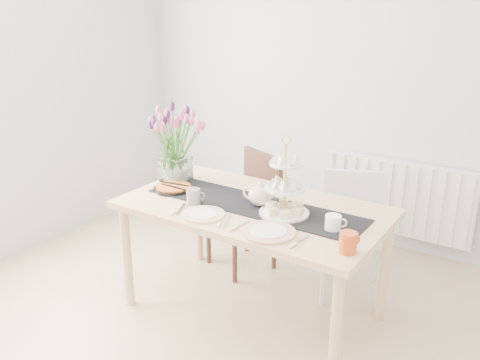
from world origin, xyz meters
The scene contains 15 objects.
room_shell centered at (0.00, 0.00, 1.30)m, with size 4.50×4.50×4.50m.
radiator centered at (0.50, 2.19, 0.45)m, with size 1.20×0.08×0.60m, color white.
dining_table centered at (0.03, 0.79, 0.67)m, with size 1.60×0.90×0.75m.
chair_brown centered at (-0.34, 1.34, 0.51)m, with size 0.56×0.56×0.87m.
chair_white centered at (0.43, 1.42, 0.49)m, with size 0.55×0.55×0.84m.
table_runner centered at (0.03, 0.79, 0.75)m, with size 1.40×0.35×0.01m, color black.
tulip_vase centered at (-0.66, 0.88, 1.09)m, with size 0.62×0.62×0.53m.
cake_stand centered at (0.25, 0.76, 0.87)m, with size 0.29×0.29×0.43m.
teapot centered at (0.07, 0.79, 0.82)m, with size 0.23×0.19×0.15m, color white, non-canonical shape.
cream_jug centered at (0.58, 0.72, 0.79)m, with size 0.09×0.09×0.09m, color white.
tart_tin centered at (-0.55, 0.72, 0.76)m, with size 0.26×0.26×0.03m.
mug_grey centered at (-0.29, 0.60, 0.80)m, with size 0.08×0.08×0.10m, color slate.
mug_orange centered at (0.74, 0.52, 0.80)m, with size 0.09×0.09×0.11m, color #CF4717.
plate_left centered at (-0.14, 0.49, 0.76)m, with size 0.26×0.26×0.01m, color white.
plate_right centered at (0.30, 0.49, 0.76)m, with size 0.30×0.30×0.02m, color silver.
Camera 1 is at (1.54, -1.66, 1.92)m, focal length 38.00 mm.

